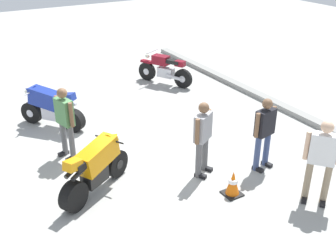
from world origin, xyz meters
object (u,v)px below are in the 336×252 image
motorcycle_blue_sportbike (50,106)px  person_in_white_shirt (322,157)px  motorcycle_maroon_cruiser (165,69)px  person_in_green_shirt (65,119)px  motorcycle_orange_sportbike (96,166)px  person_in_gray_shirt (203,134)px  traffic_cone (233,183)px  person_in_black_shirt (264,130)px

motorcycle_blue_sportbike → person_in_white_shirt: (5.83, 3.49, 0.40)m
motorcycle_blue_sportbike → motorcycle_maroon_cruiser: size_ratio=0.87×
motorcycle_maroon_cruiser → motorcycle_blue_sportbike: bearing=79.9°
person_in_green_shirt → person_in_white_shirt: 5.43m
motorcycle_orange_sportbike → person_in_gray_shirt: size_ratio=1.07×
person_in_gray_shirt → traffic_cone: person_in_gray_shirt is taller
person_in_green_shirt → person_in_white_shirt: size_ratio=0.98×
person_in_green_shirt → person_in_black_shirt: (2.60, 3.54, -0.04)m
person_in_green_shirt → person_in_white_shirt: person_in_white_shirt is taller
person_in_green_shirt → person_in_black_shirt: 4.39m
person_in_black_shirt → person_in_green_shirt: bearing=-136.3°
person_in_white_shirt → traffic_cone: bearing=-78.1°
motorcycle_blue_sportbike → motorcycle_maroon_cruiser: motorcycle_blue_sportbike is taller
motorcycle_orange_sportbike → person_in_green_shirt: size_ratio=1.05×
motorcycle_maroon_cruiser → person_in_gray_shirt: bearing=130.6°
motorcycle_maroon_cruiser → traffic_cone: motorcycle_maroon_cruiser is taller
person_in_gray_shirt → traffic_cone: bearing=-25.0°
motorcycle_blue_sportbike → person_in_black_shirt: 5.56m
person_in_gray_shirt → person_in_black_shirt: (0.46, 1.28, -0.01)m
motorcycle_maroon_cruiser → person_in_green_shirt: (3.10, -4.35, 0.45)m
motorcycle_orange_sportbike → motorcycle_maroon_cruiser: bearing=18.0°
motorcycle_blue_sportbike → motorcycle_maroon_cruiser: 4.45m
person_in_gray_shirt → person_in_black_shirt: size_ratio=1.01×
person_in_white_shirt → motorcycle_maroon_cruiser: bearing=-136.2°
person_in_black_shirt → traffic_cone: size_ratio=3.11×
motorcycle_orange_sportbike → traffic_cone: motorcycle_orange_sportbike is taller
motorcycle_blue_sportbike → motorcycle_orange_sportbike: (3.40, -0.04, 0.00)m
person_in_black_shirt → motorcycle_blue_sportbike: bearing=-151.9°
motorcycle_maroon_cruiser → traffic_cone: 6.51m
motorcycle_blue_sportbike → traffic_cone: size_ratio=3.14×
motorcycle_orange_sportbike → person_in_green_shirt: bearing=62.5°
motorcycle_orange_sportbike → person_in_black_shirt: bearing=-45.4°
motorcycle_orange_sportbike → person_in_white_shirt: 4.31m
person_in_gray_shirt → motorcycle_orange_sportbike: bearing=-133.7°
motorcycle_maroon_cruiser → traffic_cone: size_ratio=3.60×
person_in_green_shirt → person_in_black_shirt: bearing=129.0°
traffic_cone → person_in_white_shirt: bearing=52.1°
motorcycle_blue_sportbike → person_in_gray_shirt: (3.90, 2.15, 0.36)m
person_in_white_shirt → person_in_gray_shirt: person_in_white_shirt is taller
person_in_green_shirt → person_in_gray_shirt: person_in_green_shirt is taller
motorcycle_orange_sportbike → person_in_black_shirt: (0.97, 3.48, 0.34)m
motorcycle_blue_sportbike → person_in_green_shirt: (1.76, -0.11, 0.38)m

